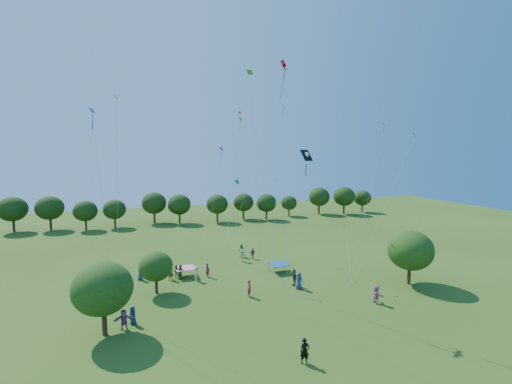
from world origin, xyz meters
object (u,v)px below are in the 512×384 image
object	(u,v)px
near_tree_west	(103,289)
tent_red_stripe	(185,268)
near_tree_north	(156,266)
man_in_black	(305,351)
red_high_kite	(271,108)
tent_blue	(279,264)
pirate_kite	(307,158)
near_tree_east	(410,250)

from	to	relation	value
near_tree_west	tent_red_stripe	world-z (taller)	near_tree_west
near_tree_west	near_tree_north	distance (m)	8.70
near_tree_west	near_tree_north	size ratio (longest dim) A/B	1.34
tent_red_stripe	man_in_black	distance (m)	21.14
red_high_kite	tent_red_stripe	bearing A→B (deg)	133.92
man_in_black	red_high_kite	world-z (taller)	red_high_kite
man_in_black	near_tree_west	bearing A→B (deg)	156.97
man_in_black	red_high_kite	xyz separation A→B (m)	(1.92, 11.99, 18.48)
near_tree_north	tent_blue	xyz separation A→B (m)	(14.93, 2.03, -1.94)
pirate_kite	near_tree_west	bearing A→B (deg)	-179.42
red_high_kite	pirate_kite	bearing A→B (deg)	-52.56
near_tree_north	tent_red_stripe	size ratio (longest dim) A/B	2.08
tent_blue	tent_red_stripe	bearing A→B (deg)	169.56
tent_red_stripe	man_in_black	size ratio (longest dim) A/B	1.18
man_in_black	tent_red_stripe	bearing A→B (deg)	115.47
near_tree_west	tent_blue	bearing A→B (deg)	26.22
man_in_black	near_tree_north	bearing A→B (deg)	129.46
pirate_kite	tent_blue	bearing A→B (deg)	83.49
near_tree_north	tent_blue	size ratio (longest dim) A/B	2.08
tent_blue	man_in_black	distance (m)	18.93
tent_blue	man_in_black	bearing A→B (deg)	-106.57
near_tree_east	pirate_kite	world-z (taller)	pirate_kite
tent_red_stripe	tent_blue	world-z (taller)	same
near_tree_north	pirate_kite	xyz separation A→B (m)	(13.86, -7.28, 11.50)
tent_blue	near_tree_west	bearing A→B (deg)	-153.78
near_tree_west	tent_red_stripe	size ratio (longest dim) A/B	2.78
tent_red_stripe	pirate_kite	xyz separation A→B (m)	(10.37, -11.42, 13.44)
near_tree_east	tent_blue	bearing A→B (deg)	146.59
near_tree_west	red_high_kite	world-z (taller)	red_high_kite
near_tree_north	tent_red_stripe	xyz separation A→B (m)	(3.49, 4.14, -1.94)
near_tree_north	red_high_kite	bearing A→B (deg)	-19.81
near_tree_east	man_in_black	world-z (taller)	near_tree_east
near_tree_west	tent_red_stripe	xyz separation A→B (m)	(7.85, 11.61, -2.92)
tent_blue	man_in_black	size ratio (longest dim) A/B	1.18
near_tree_east	red_high_kite	world-z (taller)	red_high_kite
near_tree_west	tent_red_stripe	bearing A→B (deg)	55.91
man_in_black	pirate_kite	distance (m)	16.74
tent_red_stripe	red_high_kite	world-z (taller)	red_high_kite
tent_red_stripe	pirate_kite	distance (m)	20.46
pirate_kite	red_high_kite	size ratio (longest dim) A/B	0.61
near_tree_east	tent_red_stripe	distance (m)	26.38
near_tree_north	tent_blue	world-z (taller)	near_tree_north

